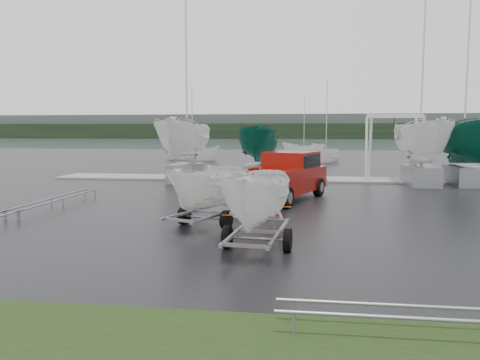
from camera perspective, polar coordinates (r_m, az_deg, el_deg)
ground_plane at (r=16.94m, az=4.54°, el=-4.52°), size 120.00×120.00×0.00m
lake at (r=116.68m, az=7.30°, el=4.43°), size 300.00×300.00×0.00m
dock at (r=29.80m, az=5.94°, el=0.12°), size 30.00×3.00×0.12m
treeline at (r=186.64m, az=7.49°, el=5.92°), size 300.00×8.00×6.00m
far_hill at (r=194.65m, az=7.51°, el=6.51°), size 300.00×6.00×10.00m
pickup_truck at (r=21.23m, az=5.54°, el=0.63°), size 4.20×6.75×2.13m
trailer_hitched at (r=15.12m, az=-3.99°, el=3.42°), size 2.32×3.79×4.42m
trailer_parked at (r=12.14m, az=2.31°, el=3.38°), size 1.83×3.70×4.66m
boat_hoist at (r=30.14m, az=18.24°, el=4.91°), size 3.30×2.18×4.12m
keelboat_0 at (r=28.56m, az=-6.76°, el=8.33°), size 2.68×3.20×10.86m
keelboat_1 at (r=27.96m, az=2.41°, el=7.10°), size 2.30×3.20×7.21m
keelboat_2 at (r=28.44m, az=21.44°, el=7.79°), size 2.62×3.20×10.80m
keelboat_3 at (r=29.41m, az=26.06°, el=7.62°), size 2.66×3.20×10.83m
mast_rack_0 at (r=20.41m, az=-21.41°, el=-2.12°), size 0.56×6.50×0.06m
moored_boat_0 at (r=50.13m, az=-5.80°, el=2.45°), size 2.88×2.83×11.12m
moored_boat_1 at (r=64.63m, az=7.78°, el=3.21°), size 2.99×2.95×11.06m
moored_boat_2 at (r=47.66m, az=10.41°, el=2.20°), size 2.82×2.86×10.93m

